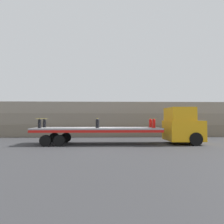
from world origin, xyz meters
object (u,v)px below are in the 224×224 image
at_px(fire_hydrant_black_near_1, 97,123).
at_px(truck_cab, 183,126).
at_px(fire_hydrant_black_far_0, 44,123).
at_px(fire_hydrant_black_far_1, 98,123).
at_px(flatbed_trailer, 89,131).
at_px(fire_hydrant_red_far_2, 151,123).
at_px(fire_hydrant_black_near_0, 40,124).
at_px(fire_hydrant_red_near_2, 154,123).

bearing_deg(fire_hydrant_black_near_1, truck_cab, 4.29).
bearing_deg(fire_hydrant_black_far_0, fire_hydrant_black_far_1, 0.00).
xyz_separation_m(flatbed_trailer, fire_hydrant_red_far_2, (5.21, 0.54, 0.60)).
relative_size(truck_cab, fire_hydrant_red_far_2, 4.11).
xyz_separation_m(fire_hydrant_black_near_0, fire_hydrant_black_near_1, (4.54, 0.00, 0.00)).
height_order(flatbed_trailer, fire_hydrant_red_near_2, fire_hydrant_red_near_2).
height_order(fire_hydrant_black_near_1, fire_hydrant_red_far_2, same).
xyz_separation_m(truck_cab, fire_hydrant_black_far_0, (-11.70, 0.54, 0.23)).
xyz_separation_m(fire_hydrant_black_near_0, fire_hydrant_black_far_1, (4.54, 1.07, 0.00)).
bearing_deg(fire_hydrant_black_near_0, truck_cab, 2.63).
distance_m(truck_cab, fire_hydrant_black_far_0, 11.71).
relative_size(fire_hydrant_black_near_1, fire_hydrant_black_far_1, 1.00).
distance_m(fire_hydrant_black_near_0, fire_hydrant_black_near_1, 4.54).
xyz_separation_m(flatbed_trailer, fire_hydrant_black_near_0, (-3.87, -0.54, 0.60)).
distance_m(fire_hydrant_black_far_0, fire_hydrant_red_far_2, 9.08).
height_order(fire_hydrant_black_far_0, fire_hydrant_black_near_1, same).
height_order(fire_hydrant_black_near_0, fire_hydrant_black_near_1, same).
bearing_deg(fire_hydrant_black_near_0, fire_hydrant_black_near_1, 0.00).
xyz_separation_m(fire_hydrant_black_near_1, fire_hydrant_red_near_2, (4.54, 0.00, 0.00)).
distance_m(truck_cab, fire_hydrant_black_near_0, 11.71).
relative_size(fire_hydrant_black_near_0, fire_hydrant_black_far_1, 1.00).
relative_size(flatbed_trailer, fire_hydrant_black_near_1, 14.00).
xyz_separation_m(truck_cab, fire_hydrant_red_far_2, (-2.61, 0.54, 0.23)).
xyz_separation_m(fire_hydrant_black_near_0, fire_hydrant_black_far_0, (0.00, 1.07, 0.00)).
relative_size(fire_hydrant_black_near_1, fire_hydrant_red_far_2, 1.00).
xyz_separation_m(truck_cab, fire_hydrant_black_far_1, (-7.16, 0.54, 0.23)).
xyz_separation_m(fire_hydrant_black_far_1, fire_hydrant_red_far_2, (4.54, 0.00, 0.00)).
height_order(truck_cab, fire_hydrant_red_far_2, truck_cab).
bearing_deg(fire_hydrant_red_near_2, fire_hydrant_black_near_0, 180.00).
bearing_deg(flatbed_trailer, fire_hydrant_black_far_1, 38.73).
height_order(fire_hydrant_black_near_0, fire_hydrant_red_near_2, same).
relative_size(truck_cab, fire_hydrant_black_near_0, 4.11).
bearing_deg(truck_cab, fire_hydrant_black_near_1, -175.71).
height_order(flatbed_trailer, fire_hydrant_black_far_0, fire_hydrant_black_far_0).
height_order(fire_hydrant_black_far_0, fire_hydrant_red_near_2, same).
height_order(flatbed_trailer, fire_hydrant_black_near_1, fire_hydrant_black_near_1).
bearing_deg(flatbed_trailer, fire_hydrant_black_near_1, -38.73).
xyz_separation_m(fire_hydrant_black_near_1, fire_hydrant_red_far_2, (4.54, 1.07, 0.00)).
distance_m(flatbed_trailer, fire_hydrant_black_near_0, 3.96).
bearing_deg(fire_hydrant_black_near_1, fire_hydrant_black_far_1, 90.00).
distance_m(flatbed_trailer, fire_hydrant_black_far_0, 3.96).
relative_size(truck_cab, fire_hydrant_black_near_1, 4.11).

